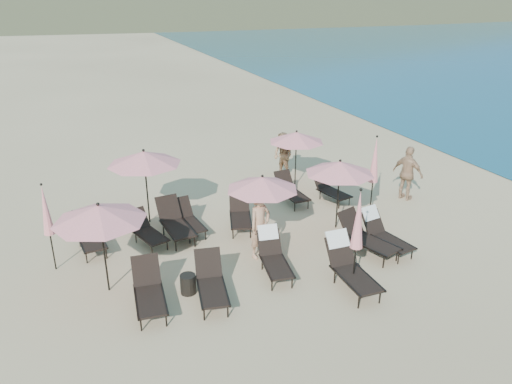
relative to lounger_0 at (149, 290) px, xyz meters
name	(u,v)px	position (x,y,z in m)	size (l,w,h in m)	color
ground	(325,276)	(4.46, -0.36, -0.47)	(800.00, 800.00, 0.00)	#D6BA8C
lounger_0	(149,290)	(0.00, 0.00, 0.00)	(0.82, 1.80, 1.00)	black
lounger_1	(211,282)	(1.44, -0.20, -0.01)	(0.94, 1.80, 0.98)	black
lounger_2	(273,255)	(3.30, 0.38, 0.04)	(0.87, 1.77, 1.06)	black
lounger_3	(349,265)	(4.80, -0.89, 0.10)	(0.74, 1.91, 1.18)	black
lounger_4	(366,237)	(6.11, 0.34, 0.02)	(1.21, 1.96, 1.06)	black
lounger_5	(383,232)	(6.70, 0.36, 0.04)	(0.89, 1.79, 1.07)	black
lounger_6	(90,234)	(-1.02, 3.46, -0.02)	(0.81, 1.74, 0.97)	black
lounger_7	(175,222)	(1.39, 3.27, 0.02)	(0.86, 1.88, 1.05)	black
lounger_8	(188,219)	(1.84, 3.45, -0.05)	(0.77, 1.63, 0.90)	black
lounger_9	(240,214)	(3.42, 3.17, -0.02)	(1.10, 1.77, 0.96)	black
lounger_10	(291,190)	(5.71, 4.33, -0.03)	(0.70, 1.66, 0.94)	black
lounger_11	(330,189)	(7.05, 3.96, -0.05)	(0.90, 1.63, 0.89)	black
lounger_12	(146,230)	(0.53, 3.17, -0.05)	(1.03, 1.65, 0.89)	black
umbrella_open_0	(99,213)	(-0.81, 1.10, 1.62)	(2.20, 2.20, 2.36)	black
umbrella_open_1	(262,183)	(3.59, 1.81, 1.46)	(2.03, 2.03, 2.18)	black
umbrella_open_2	(340,168)	(6.16, 2.01, 1.51)	(2.08, 2.08, 2.23)	black
umbrella_open_3	(144,158)	(0.86, 4.58, 1.67)	(2.25, 2.25, 2.42)	black
umbrella_open_4	(296,137)	(6.48, 5.55, 1.45)	(2.02, 2.02, 2.17)	black
umbrella_closed_0	(358,220)	(4.83, -1.07, 1.39)	(0.31, 0.31, 2.68)	black
umbrella_closed_1	(375,160)	(7.68, 2.43, 1.40)	(0.31, 0.31, 2.69)	black
umbrella_closed_2	(46,211)	(-2.00, 2.64, 1.24)	(0.29, 0.29, 2.45)	black
side_table_0	(188,284)	(0.98, 0.25, -0.22)	(0.39, 0.39, 0.49)	black
side_table_1	(352,272)	(5.02, -0.72, -0.27)	(0.37, 0.37, 0.41)	black
beachgoer_a	(260,226)	(3.30, 1.27, 0.46)	(0.68, 0.45, 1.86)	tan
beachgoer_b	(283,155)	(6.54, 6.77, 0.40)	(0.84, 0.66, 1.74)	#9C7450
beachgoer_c	(408,173)	(9.56, 3.05, 0.49)	(1.12, 0.47, 1.92)	tan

